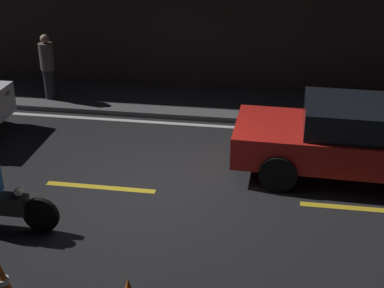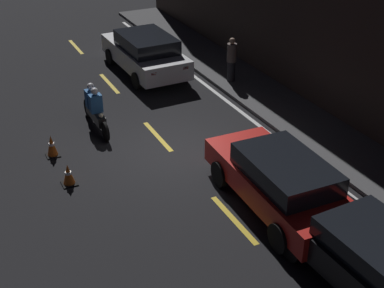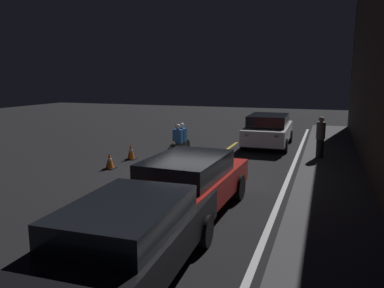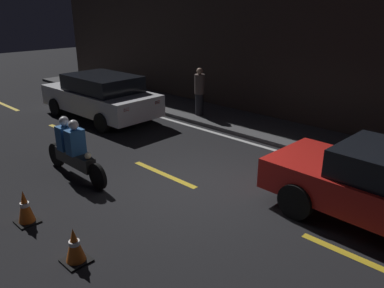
{
  "view_description": "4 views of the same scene",
  "coord_description": "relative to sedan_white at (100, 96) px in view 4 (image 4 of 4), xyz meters",
  "views": [
    {
      "loc": [
        1.93,
        -7.92,
        4.73
      ],
      "look_at": [
        0.58,
        0.47,
        0.75
      ],
      "focal_mm": 50.0,
      "sensor_mm": 36.0,
      "label": 1
    },
    {
      "loc": [
        11.96,
        -5.23,
        7.53
      ],
      "look_at": [
        1.07,
        0.12,
        0.75
      ],
      "focal_mm": 50.0,
      "sensor_mm": 36.0,
      "label": 2
    },
    {
      "loc": [
        11.52,
        4.1,
        3.2
      ],
      "look_at": [
        -0.48,
        -0.22,
        0.91
      ],
      "focal_mm": 35.0,
      "sensor_mm": 36.0,
      "label": 3
    },
    {
      "loc": [
        4.87,
        -5.19,
        3.63
      ],
      "look_at": [
        -0.43,
        0.34,
        0.8
      ],
      "focal_mm": 35.0,
      "sensor_mm": 36.0,
      "label": 4
    }
  ],
  "objects": [
    {
      "name": "lane_dash_b",
      "position": [
        0.44,
        -1.61,
        -0.79
      ],
      "size": [
        2.0,
        0.14,
        0.01
      ],
      "color": "gold",
      "rests_on": "ground"
    },
    {
      "name": "building_front",
      "position": [
        5.94,
        3.96,
        2.98
      ],
      "size": [
        28.0,
        0.3,
        7.54
      ],
      "color": "#382D28",
      "rests_on": "ground"
    },
    {
      "name": "pedestrian",
      "position": [
        2.39,
        2.34,
        0.13
      ],
      "size": [
        0.34,
        0.34,
        1.6
      ],
      "color": "black",
      "rests_on": "raised_curb"
    },
    {
      "name": "motorcycle",
      "position": [
        3.55,
        -3.06,
        -0.16
      ],
      "size": [
        2.33,
        0.36,
        1.36
      ],
      "rotation": [
        0.0,
        0.0,
        0.0
      ],
      "color": "black",
      "rests_on": "ground"
    },
    {
      "name": "lane_solid_kerb",
      "position": [
        5.94,
        1.47,
        -0.79
      ],
      "size": [
        25.2,
        0.14,
        0.01
      ],
      "color": "silver",
      "rests_on": "ground"
    },
    {
      "name": "raised_curb",
      "position": [
        5.94,
        2.76,
        -0.73
      ],
      "size": [
        28.0,
        2.09,
        0.12
      ],
      "color": "#4C4C4F",
      "rests_on": "ground"
    },
    {
      "name": "lane_dash_d",
      "position": [
        9.44,
        -1.61,
        -0.79
      ],
      "size": [
        2.0,
        0.14,
        0.01
      ],
      "color": "gold",
      "rests_on": "ground"
    },
    {
      "name": "traffic_cone_near",
      "position": [
        4.69,
        -4.67,
        -0.48
      ],
      "size": [
        0.37,
        0.37,
        0.63
      ],
      "color": "black",
      "rests_on": "ground"
    },
    {
      "name": "ground_plane",
      "position": [
        5.94,
        -1.61,
        -0.79
      ],
      "size": [
        56.0,
        56.0,
        0.0
      ],
      "primitive_type": "plane",
      "color": "black"
    },
    {
      "name": "traffic_cone_mid",
      "position": [
        6.3,
        -4.63,
        -0.51
      ],
      "size": [
        0.39,
        0.39,
        0.58
      ],
      "color": "black",
      "rests_on": "ground"
    },
    {
      "name": "sedan_white",
      "position": [
        0.0,
        0.0,
        0.0
      ],
      "size": [
        4.52,
        2.06,
        1.5
      ],
      "rotation": [
        0.0,
        0.0,
        3.16
      ],
      "color": "silver",
      "rests_on": "ground"
    },
    {
      "name": "lane_dash_c",
      "position": [
        4.94,
        -1.61,
        -0.79
      ],
      "size": [
        2.0,
        0.14,
        0.01
      ],
      "color": "gold",
      "rests_on": "ground"
    },
    {
      "name": "lane_dash_a",
      "position": [
        -4.06,
        -1.61,
        -0.79
      ],
      "size": [
        2.0,
        0.14,
        0.01
      ],
      "color": "gold",
      "rests_on": "ground"
    }
  ]
}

